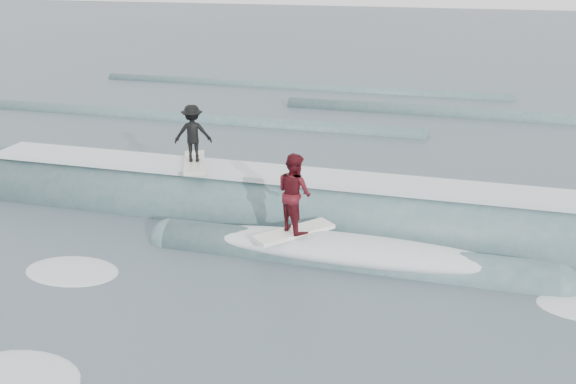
# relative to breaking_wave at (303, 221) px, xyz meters

# --- Properties ---
(ground) EXTENTS (160.00, 160.00, 0.00)m
(ground) POSITION_rel_breaking_wave_xyz_m (-0.22, -4.55, -0.04)
(ground) COLOR #384752
(ground) RESTS_ON ground
(breaking_wave) EXTENTS (23.61, 3.97, 2.38)m
(breaking_wave) POSITION_rel_breaking_wave_xyz_m (0.00, 0.00, 0.00)
(breaking_wave) COLOR #385B5E
(breaking_wave) RESTS_ON ground
(surfer_black) EXTENTS (1.29, 2.06, 1.66)m
(surfer_black) POSITION_rel_breaking_wave_xyz_m (-3.17, 0.27, 2.01)
(surfer_black) COLOR silver
(surfer_black) RESTS_ON ground
(surfer_red) EXTENTS (1.73, 1.87, 1.97)m
(surfer_red) POSITION_rel_breaking_wave_xyz_m (0.27, -1.93, 1.44)
(surfer_red) COLOR white
(surfer_red) RESTS_ON ground
(whitewater) EXTENTS (13.03, 6.43, 0.10)m
(whitewater) POSITION_rel_breaking_wave_xyz_m (1.32, -5.42, -0.04)
(whitewater) COLOR white
(whitewater) RESTS_ON ground
(far_swells) EXTENTS (37.30, 8.65, 0.80)m
(far_swells) POSITION_rel_breaking_wave_xyz_m (-1.02, 13.10, -0.04)
(far_swells) COLOR #385B5E
(far_swells) RESTS_ON ground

